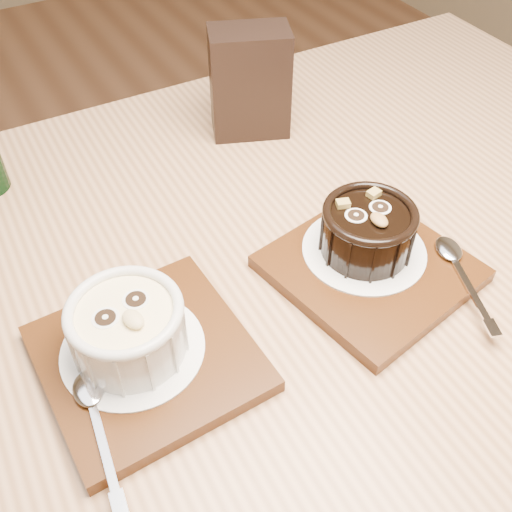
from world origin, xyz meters
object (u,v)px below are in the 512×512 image
at_px(table, 270,322).
at_px(tray_right, 370,268).
at_px(ramekin_white, 128,327).
at_px(ramekin_dark, 368,228).
at_px(condiment_stand, 250,83).
at_px(tray_left, 147,358).

xyz_separation_m(table, tray_right, (0.09, -0.06, 0.10)).
distance_m(ramekin_white, tray_right, 0.26).
bearing_deg(tray_right, ramekin_white, 175.55).
bearing_deg(ramekin_dark, condiment_stand, 90.17).
distance_m(ramekin_white, ramekin_dark, 0.26).
height_order(ramekin_dark, condiment_stand, condiment_stand).
distance_m(tray_left, tray_right, 0.24).
height_order(tray_left, ramekin_dark, ramekin_dark).
height_order(tray_right, condiment_stand, condiment_stand).
xyz_separation_m(table, ramekin_dark, (0.09, -0.04, 0.14)).
bearing_deg(tray_left, tray_right, -2.36).
distance_m(table, condiment_stand, 0.31).
bearing_deg(tray_left, ramekin_white, 132.70).
xyz_separation_m(table, ramekin_white, (-0.17, -0.04, 0.14)).
xyz_separation_m(tray_right, ramekin_dark, (0.01, 0.02, 0.04)).
relative_size(table, ramekin_dark, 12.57).
xyz_separation_m(tray_left, ramekin_white, (-0.01, 0.01, 0.04)).
bearing_deg(ramekin_white, table, 0.20).
distance_m(table, ramekin_dark, 0.17).
bearing_deg(ramekin_white, tray_left, -59.61).
distance_m(tray_left, ramekin_white, 0.04).
height_order(table, ramekin_white, ramekin_white).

